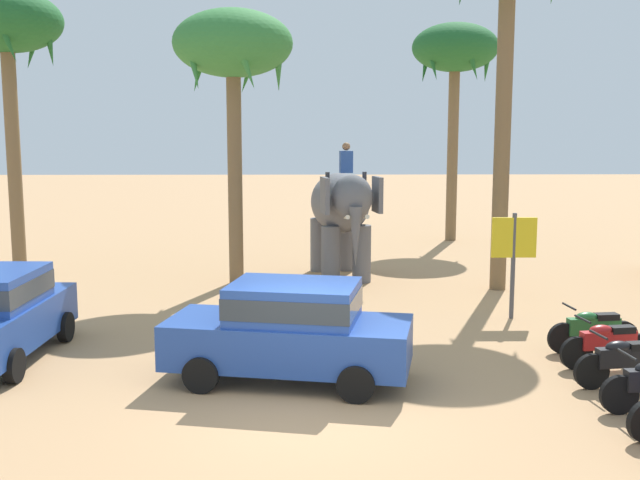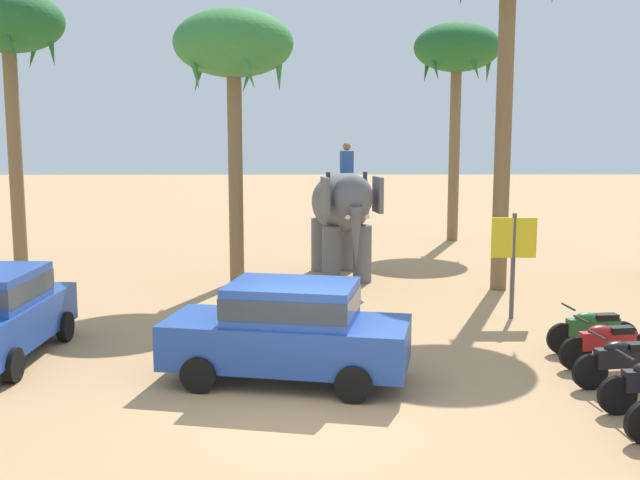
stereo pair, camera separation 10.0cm
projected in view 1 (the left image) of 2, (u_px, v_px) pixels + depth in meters
name	position (u px, v px, depth m)	size (l,w,h in m)	color
ground_plane	(306.00, 415.00, 11.53)	(120.00, 120.00, 0.00)	tan
car_sedan_foreground	(291.00, 328.00, 12.96)	(4.35, 2.47, 1.70)	#23479E
elephant_with_mahout	(341.00, 209.00, 21.80)	(2.12, 3.99, 3.88)	slate
motorcycle_fourth_in_row	(626.00, 360.00, 12.70)	(1.80, 0.55, 0.94)	black
motorcycle_far_in_row	(608.00, 343.00, 13.73)	(1.80, 0.55, 0.94)	black
motorcycle_end_of_row	(593.00, 329.00, 14.68)	(1.80, 0.55, 0.94)	black
palm_tree_behind_elephant	(233.00, 50.00, 20.41)	(3.20, 3.20, 7.41)	brown
palm_tree_near_hut	(455.00, 54.00, 28.49)	(3.20, 3.20, 8.14)	brown
palm_tree_left_of_road	(6.00, 29.00, 21.98)	(3.20, 3.20, 8.21)	brown
signboard_yellow	(514.00, 245.00, 17.16)	(1.00, 0.10, 2.40)	#4C4C51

